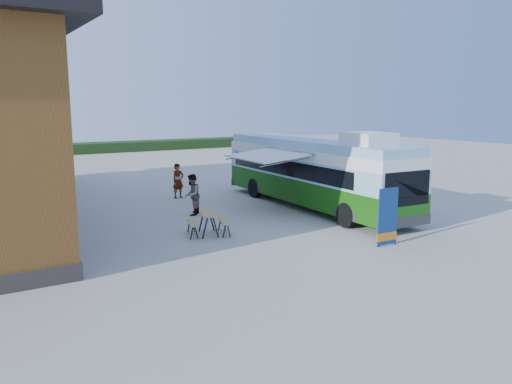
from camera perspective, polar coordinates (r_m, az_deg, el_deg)
ground at (r=17.21m, az=2.40°, el=-6.17°), size 100.00×100.00×0.00m
hedge at (r=54.66m, az=-13.25°, el=5.16°), size 40.00×3.00×1.00m
bus at (r=23.45m, az=6.53°, el=2.49°), size 3.12×12.13×3.69m
awning at (r=22.24m, az=1.60°, el=4.57°), size 2.67×4.11×0.50m
banner at (r=17.59m, az=14.79°, el=-3.37°), size 0.88×0.21×2.01m
picnic_table at (r=18.57m, az=-5.48°, el=-3.04°), size 1.78×1.68×0.83m
person_a at (r=26.09m, az=-8.89°, el=1.27°), size 0.73×0.56×1.80m
person_b at (r=21.92m, az=-7.33°, el=-0.32°), size 1.09×1.11×1.81m
slurry_tanker at (r=33.37m, az=-22.77°, el=3.07°), size 2.76×5.66×2.15m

